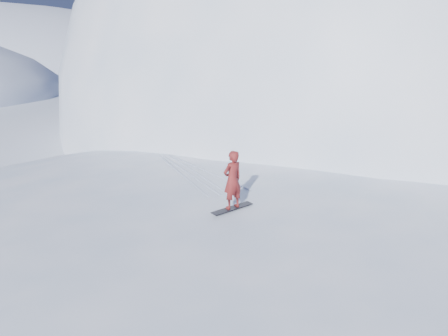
% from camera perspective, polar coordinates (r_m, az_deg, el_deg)
% --- Properties ---
extents(ground, '(400.00, 400.00, 0.00)m').
position_cam_1_polar(ground, '(14.05, 0.75, -15.37)').
color(ground, white).
rests_on(ground, ground).
extents(near_ridge, '(36.00, 28.00, 4.80)m').
position_cam_1_polar(near_ridge, '(16.80, 1.11, -9.55)').
color(near_ridge, white).
rests_on(near_ridge, ground).
extents(summit_peak, '(60.00, 56.00, 56.00)m').
position_cam_1_polar(summit_peak, '(45.79, 18.25, 6.85)').
color(summit_peak, white).
rests_on(summit_peak, ground).
extents(peak_shoulder, '(28.00, 24.00, 18.00)m').
position_cam_1_polar(peak_shoulder, '(34.91, 7.16, 4.57)').
color(peak_shoulder, white).
rests_on(peak_shoulder, ground).
extents(wind_bumps, '(16.00, 14.40, 1.00)m').
position_cam_1_polar(wind_bumps, '(15.70, -3.50, -11.63)').
color(wind_bumps, white).
rests_on(wind_bumps, ground).
extents(snowboard, '(1.57, 0.88, 0.03)m').
position_cam_1_polar(snowboard, '(13.21, 1.19, -5.75)').
color(snowboard, black).
rests_on(snowboard, near_ridge).
extents(snowboarder, '(0.83, 0.70, 1.94)m').
position_cam_1_polar(snowboarder, '(12.85, 1.22, -1.71)').
color(snowboarder, maroon).
rests_on(snowboarder, snowboard).
extents(board_tracks, '(2.74, 5.93, 0.04)m').
position_cam_1_polar(board_tracks, '(16.95, -4.56, -0.51)').
color(board_tracks, silver).
rests_on(board_tracks, ground).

